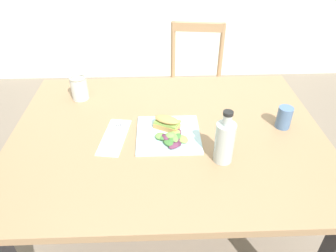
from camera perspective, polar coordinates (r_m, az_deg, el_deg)
ground_plane at (r=1.84m, az=3.54°, el=-21.53°), size 8.34×8.34×0.00m
dining_table at (r=1.41m, az=-0.06°, el=-4.68°), size 1.32×1.01×0.74m
chair_wooden_far at (r=2.29m, az=4.90°, el=6.88°), size 0.45×0.45×0.87m
plate_lunch at (r=1.32m, az=0.07°, el=-1.54°), size 0.26×0.26×0.01m
sandwich_half_front at (r=1.33m, az=-0.20°, el=0.65°), size 0.12×0.10×0.06m
salad_mixed_greens at (r=1.27m, az=0.73°, el=-2.24°), size 0.15×0.14×0.03m
napkin_folded at (r=1.33m, az=-9.62°, el=-1.95°), size 0.13×0.26×0.00m
fork_on_napkin at (r=1.34m, az=-9.45°, el=-1.38°), size 0.05×0.19×0.00m
bottle_cold_brew at (r=1.18m, az=10.09°, el=-3.14°), size 0.07×0.07×0.22m
mason_jar_iced_tea at (r=1.61m, az=-15.65°, el=6.51°), size 0.08×0.08×0.12m
cup_extra_side at (r=1.43m, az=20.18°, el=1.46°), size 0.06×0.06×0.10m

